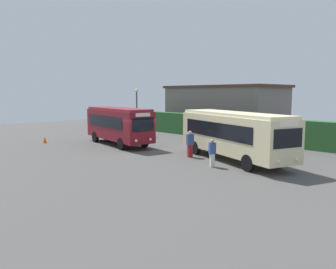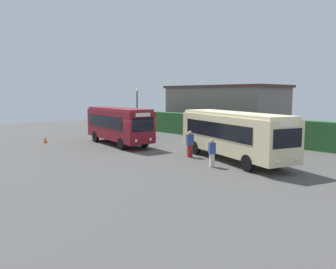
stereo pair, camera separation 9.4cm
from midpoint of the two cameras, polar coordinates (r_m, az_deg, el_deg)
ground_plane at (r=26.56m, az=-4.91°, el=-2.78°), size 64.00×64.00×0.00m
bus_maroon at (r=29.65m, az=-8.60°, el=1.84°), size 8.84×3.63×3.26m
bus_cream at (r=22.75m, az=11.00°, el=0.25°), size 10.10×5.49×3.27m
person_left at (r=23.69m, az=3.69°, el=-1.51°), size 0.40×0.55×1.89m
person_center at (r=20.68m, az=7.46°, el=-3.01°), size 0.41×0.47×1.75m
hedge_row at (r=33.89m, az=8.96°, el=1.27°), size 44.00×1.21×2.33m
depot_building at (r=41.11m, az=9.62°, el=4.47°), size 13.99×7.53×5.48m
traffic_cone at (r=32.54m, az=-20.44°, el=-0.86°), size 0.36×0.36×0.60m
lamppost at (r=36.20m, az=-5.45°, el=4.88°), size 0.36×0.36×5.02m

